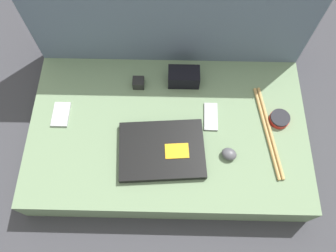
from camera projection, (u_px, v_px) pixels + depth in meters
ground_plane at (168, 142)px, 1.45m from camera, size 8.00×8.00×0.00m
couch_seat at (168, 135)px, 1.38m from camera, size 1.12×0.66×0.15m
couch_backrest at (170, 19)px, 1.36m from camera, size 1.12×0.20×0.59m
laptop at (162, 150)px, 1.26m from camera, size 0.34×0.26×0.03m
computer_mouse at (229, 154)px, 1.25m from camera, size 0.07×0.07×0.04m
speaker_puck at (279, 119)px, 1.31m from camera, size 0.08×0.08×0.03m
phone_silver at (211, 117)px, 1.33m from camera, size 0.06×0.12×0.01m
phone_black at (61, 114)px, 1.33m from camera, size 0.07×0.11×0.01m
camera_pouch at (184, 77)px, 1.37m from camera, size 0.13×0.08×0.07m
charger_brick at (138, 83)px, 1.38m from camera, size 0.05×0.05×0.04m
drumstick_pair at (268, 131)px, 1.30m from camera, size 0.08×0.40×0.01m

